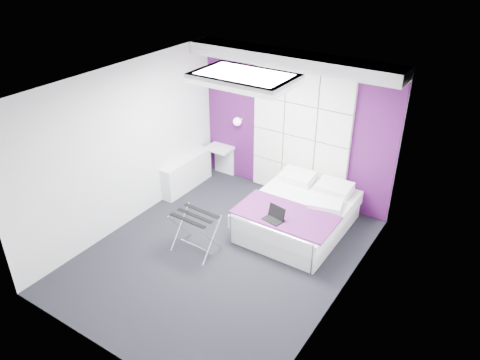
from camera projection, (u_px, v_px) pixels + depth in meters
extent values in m
plane|color=black|center=(222.00, 254.00, 7.01)|extent=(4.40, 4.40, 0.00)
plane|color=white|center=(218.00, 86.00, 5.75)|extent=(4.40, 4.40, 0.00)
plane|color=silver|center=(294.00, 126.00, 7.99)|extent=(3.60, 0.00, 3.60)
plane|color=silver|center=(125.00, 148.00, 7.24)|extent=(0.00, 4.40, 4.40)
plane|color=silver|center=(344.00, 218.00, 5.52)|extent=(0.00, 4.40, 4.40)
cube|color=#49114B|center=(294.00, 127.00, 7.98)|extent=(3.58, 0.02, 2.58)
cube|color=white|center=(291.00, 59.00, 7.23)|extent=(3.58, 0.50, 0.20)
sphere|color=white|center=(238.00, 121.00, 8.43)|extent=(0.15, 0.15, 0.15)
cube|color=white|center=(187.00, 173.00, 8.62)|extent=(0.22, 1.20, 0.60)
cube|color=white|center=(297.00, 222.00, 7.52)|extent=(1.42, 1.78, 0.27)
cube|color=white|center=(298.00, 209.00, 7.41)|extent=(1.46, 1.82, 0.22)
cube|color=#561755|center=(285.00, 215.00, 7.02)|extent=(1.52, 0.80, 0.03)
cube|color=white|center=(220.00, 148.00, 8.90)|extent=(0.48, 0.38, 0.05)
cube|color=black|center=(195.00, 216.00, 6.80)|extent=(0.64, 0.47, 0.01)
cube|color=black|center=(273.00, 220.00, 6.87)|extent=(0.29, 0.20, 0.02)
cube|color=black|center=(277.00, 211.00, 6.90)|extent=(0.29, 0.01, 0.20)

